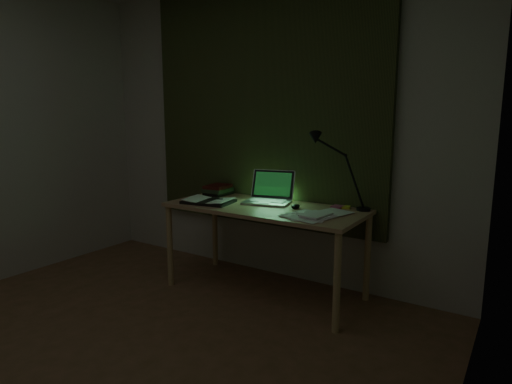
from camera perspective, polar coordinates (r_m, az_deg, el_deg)
wall_back at (r=3.68m, az=1.09°, el=8.22°), size 3.50×0.00×2.50m
wall_right at (r=1.14m, az=23.24°, el=3.40°), size 0.00×4.00×2.50m
curtain at (r=3.64m, az=0.76°, el=11.35°), size 2.20×0.06×2.00m
desk at (r=3.35m, az=1.13°, el=-7.72°), size 1.52×0.66×0.69m
laptop at (r=3.35m, az=1.46°, el=0.63°), size 0.44×0.47×0.25m
open_textbook at (r=3.40m, az=-6.34°, el=-1.18°), size 0.41×0.32×0.03m
book_stack at (r=3.75m, az=-5.07°, el=0.34°), size 0.22×0.25×0.09m
loose_papers at (r=2.99m, az=7.26°, el=-2.89°), size 0.43×0.44×0.02m
mouse at (r=3.18m, az=5.31°, el=-1.93°), size 0.06×0.09×0.03m
sticky_yellow at (r=3.26m, az=11.81°, el=-1.99°), size 0.09×0.09×0.02m
sticky_pink at (r=3.26m, az=10.83°, el=-1.94°), size 0.09×0.09×0.02m
desk_lamp at (r=3.16m, az=14.33°, el=2.40°), size 0.37×0.29×0.54m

